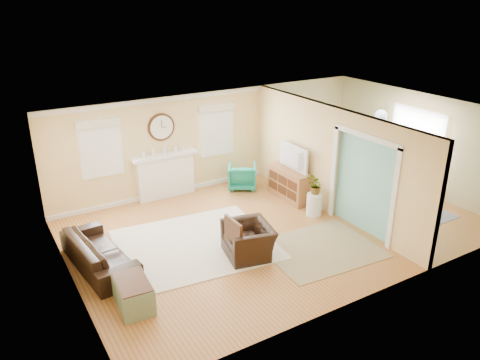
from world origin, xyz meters
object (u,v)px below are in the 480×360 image
green_chair (242,176)px  credenza (289,184)px  sofa (99,252)px  dining_table (379,194)px  eames_chair (248,240)px

green_chair → credenza: credenza is taller
green_chair → sofa: bearing=55.4°
green_chair → dining_table: 3.60m
sofa → eames_chair: bearing=-118.2°
eames_chair → credenza: bearing=139.9°
eames_chair → sofa: bearing=-100.1°
sofa → credenza: size_ratio=1.59×
green_chair → dining_table: (2.34, -2.74, -0.02)m
sofa → green_chair: 4.83m
sofa → credenza: credenza is taller
eames_chair → dining_table: (4.05, 0.34, -0.01)m
sofa → eames_chair: (2.71, -1.11, 0.02)m
credenza → green_chair: bearing=119.6°
credenza → dining_table: size_ratio=0.74×
sofa → dining_table: (6.75, -0.78, 0.01)m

